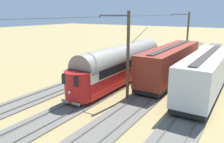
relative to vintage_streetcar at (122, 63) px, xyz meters
name	(u,v)px	position (x,y,z in m)	size (l,w,h in m)	color
ground_plane	(147,81)	(-2.19, -2.00, -2.26)	(220.00, 220.00, 0.00)	#9E8956
track_streetcar_siding	(206,89)	(-8.77, -2.31, -2.21)	(2.80, 80.00, 0.18)	#666059
track_adjacent_siding	(166,83)	(-4.39, -2.31, -2.21)	(2.80, 80.00, 0.18)	#666059
track_third_siding	(131,77)	(0.00, -2.31, -2.21)	(2.80, 80.00, 0.18)	#666059
track_outer_siding	(102,72)	(4.39, -2.31, -2.21)	(2.80, 80.00, 0.18)	#666059
vintage_streetcar	(122,63)	(0.00, 0.00, 0.00)	(2.65, 17.70, 5.74)	red
boxcar_adjacent	(206,73)	(-8.77, -0.84, -0.10)	(2.96, 13.96, 3.85)	silver
boxcar_far_siding	(171,62)	(-4.38, -3.86, -0.10)	(2.96, 14.75, 3.85)	maroon
catenary_pole_foreground	(187,36)	(-2.91, -16.36, 1.89)	(3.22, 0.28, 7.94)	#4C3D28
catenary_pole_mid_near	(127,55)	(-2.91, 4.36, 1.89)	(3.22, 0.28, 7.94)	#4C3D28
overhead_wire_run	(105,17)	(-0.06, 3.52, 5.13)	(3.01, 45.44, 0.18)	black
spare_tie_stack	(101,62)	(7.77, -6.84, -1.99)	(2.40, 2.40, 0.54)	#382819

